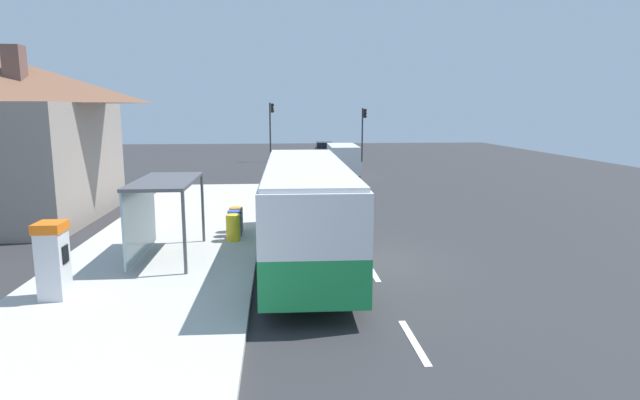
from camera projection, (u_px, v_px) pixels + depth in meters
ground_plane at (322, 194)px, 30.68m from camera, size 56.00×92.00×0.04m
sidewalk_platform at (170, 247)px, 18.36m from camera, size 6.20×30.00×0.18m
lane_stripe_seg_0 at (414, 342)px, 11.06m from camera, size 0.16×2.20×0.01m
lane_stripe_seg_1 at (372, 270)px, 15.97m from camera, size 0.16×2.20×0.01m
lane_stripe_seg_2 at (349, 232)px, 20.88m from camera, size 0.16×2.20×0.01m
lane_stripe_seg_3 at (335, 209)px, 25.79m from camera, size 0.16×2.20×0.01m
lane_stripe_seg_4 at (326, 193)px, 30.70m from camera, size 0.16×2.20×0.01m
lane_stripe_seg_5 at (319, 182)px, 35.61m from camera, size 0.16×2.20×0.01m
lane_stripe_seg_6 at (314, 173)px, 40.52m from camera, size 0.16×2.20×0.01m
lane_stripe_seg_7 at (310, 166)px, 45.43m from camera, size 0.16×2.20×0.01m
bus at (305, 206)px, 16.59m from camera, size 2.70×11.05×3.21m
white_van at (343, 158)px, 38.19m from camera, size 2.16×5.26×2.30m
sedan_near at (324, 149)px, 54.32m from camera, size 1.98×4.47×1.52m
ticket_machine at (53, 260)px, 12.99m from camera, size 0.66×0.76×1.94m
recycling_bin_yellow at (233, 228)px, 18.85m from camera, size 0.52×0.52×0.95m
recycling_bin_blue at (235, 223)px, 19.53m from camera, size 0.52×0.52×0.95m
recycling_bin_orange at (236, 219)px, 20.22m from camera, size 0.52×0.52×0.95m
traffic_light_near_side at (363, 126)px, 48.82m from camera, size 0.49×0.28×5.00m
traffic_light_far_side at (271, 123)px, 48.86m from camera, size 0.49×0.28×5.49m
bus_shelter at (156, 198)px, 16.51m from camera, size 1.80×4.00×2.50m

